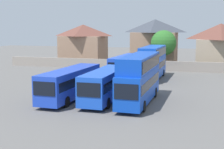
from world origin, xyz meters
name	(u,v)px	position (x,y,z in m)	size (l,w,h in m)	color
ground	(138,76)	(0.00, 18.00, 0.00)	(140.00, 140.00, 0.00)	#605E5B
depot_boundary_wall	(147,65)	(0.00, 25.75, 0.90)	(56.00, 0.50, 1.80)	gray
bus_1	(71,82)	(-3.86, 0.00, 1.90)	(2.95, 11.60, 3.31)	blue
bus_2	(106,83)	(0.11, 0.23, 1.89)	(2.69, 10.64, 3.30)	blue
bus_3	(139,76)	(3.76, 0.19, 2.83)	(2.66, 10.91, 5.02)	#0F40BE
bus_4	(126,65)	(-1.43, 15.81, 1.98)	(3.06, 10.75, 3.46)	blue
bus_5	(153,61)	(2.56, 16.17, 2.78)	(2.80, 10.63, 4.93)	blue
house_terrace_left	(83,44)	(-15.33, 33.41, 4.26)	(9.43, 7.52, 8.34)	#9E7A60
house_terrace_centre	(155,42)	(0.22, 33.38, 4.78)	(9.03, 8.24, 9.37)	#9E7A60
house_terrace_right	(220,46)	(12.83, 32.40, 4.34)	(9.11, 7.68, 8.50)	tan
tree_behind_wall	(164,43)	(2.64, 28.25, 4.86)	(4.74, 4.74, 7.26)	brown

